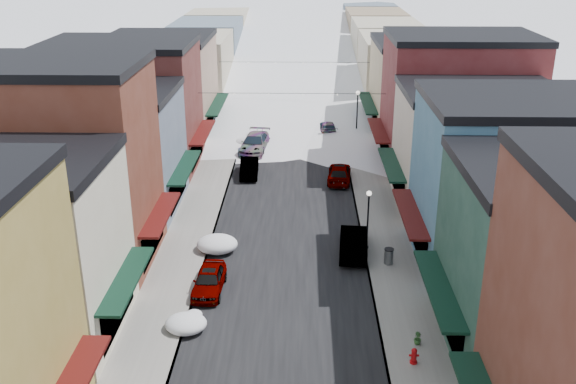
{
  "coord_description": "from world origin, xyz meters",
  "views": [
    {
      "loc": [
        0.99,
        -15.02,
        18.88
      ],
      "look_at": [
        0.0,
        27.18,
        2.05
      ],
      "focal_mm": 40.0,
      "sensor_mm": 36.0,
      "label": 1
    }
  ],
  "objects_px": {
    "car_green_sedan": "(353,242)",
    "fire_hydrant": "(414,356)",
    "trash_can": "(389,256)",
    "streetlamp_near": "(368,212)",
    "car_dark_hatch": "(249,168)",
    "car_silver_sedan": "(209,280)"
  },
  "relations": [
    {
      "from": "car_green_sedan",
      "to": "fire_hydrant",
      "type": "xyz_separation_m",
      "value": [
        2.03,
        -11.53,
        -0.29
      ]
    },
    {
      "from": "trash_can",
      "to": "streetlamp_near",
      "type": "height_order",
      "value": "streetlamp_near"
    },
    {
      "from": "car_dark_hatch",
      "to": "trash_can",
      "type": "xyz_separation_m",
      "value": [
        9.86,
        -15.84,
        -0.04
      ]
    },
    {
      "from": "car_green_sedan",
      "to": "fire_hydrant",
      "type": "bearing_deg",
      "value": 104.14
    },
    {
      "from": "car_green_sedan",
      "to": "fire_hydrant",
      "type": "height_order",
      "value": "car_green_sedan"
    },
    {
      "from": "car_silver_sedan",
      "to": "trash_can",
      "type": "relative_size",
      "value": 4.08
    },
    {
      "from": "fire_hydrant",
      "to": "streetlamp_near",
      "type": "distance_m",
      "value": 12.3
    },
    {
      "from": "fire_hydrant",
      "to": "trash_can",
      "type": "relative_size",
      "value": 0.81
    },
    {
      "from": "car_dark_hatch",
      "to": "car_green_sedan",
      "type": "xyz_separation_m",
      "value": [
        7.8,
        -14.25,
        0.11
      ]
    },
    {
      "from": "fire_hydrant",
      "to": "streetlamp_near",
      "type": "xyz_separation_m",
      "value": [
        -1.13,
        12.06,
        2.13
      ]
    },
    {
      "from": "fire_hydrant",
      "to": "trash_can",
      "type": "distance_m",
      "value": 9.94
    },
    {
      "from": "car_dark_hatch",
      "to": "fire_hydrant",
      "type": "distance_m",
      "value": 27.59
    },
    {
      "from": "fire_hydrant",
      "to": "trash_can",
      "type": "xyz_separation_m",
      "value": [
        0.03,
        9.94,
        0.14
      ]
    },
    {
      "from": "car_dark_hatch",
      "to": "streetlamp_near",
      "type": "relative_size",
      "value": 1.07
    },
    {
      "from": "car_green_sedan",
      "to": "trash_can",
      "type": "xyz_separation_m",
      "value": [
        2.06,
        -1.6,
        -0.15
      ]
    },
    {
      "from": "car_silver_sedan",
      "to": "fire_hydrant",
      "type": "xyz_separation_m",
      "value": [
        10.59,
        -6.65,
        -0.18
      ]
    },
    {
      "from": "car_green_sedan",
      "to": "car_dark_hatch",
      "type": "bearing_deg",
      "value": -57.15
    },
    {
      "from": "car_silver_sedan",
      "to": "car_green_sedan",
      "type": "bearing_deg",
      "value": 31.44
    },
    {
      "from": "car_dark_hatch",
      "to": "fire_hydrant",
      "type": "height_order",
      "value": "car_dark_hatch"
    },
    {
      "from": "fire_hydrant",
      "to": "car_green_sedan",
      "type": "bearing_deg",
      "value": 99.99
    },
    {
      "from": "car_silver_sedan",
      "to": "streetlamp_near",
      "type": "bearing_deg",
      "value": 31.5
    },
    {
      "from": "car_silver_sedan",
      "to": "fire_hydrant",
      "type": "relative_size",
      "value": 5.04
    }
  ]
}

